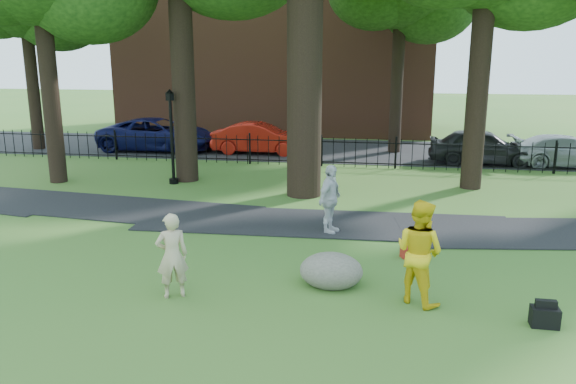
% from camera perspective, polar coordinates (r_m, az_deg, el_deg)
% --- Properties ---
extents(ground, '(120.00, 120.00, 0.00)m').
position_cam_1_polar(ground, '(11.73, -3.30, -8.50)').
color(ground, '#326623').
rests_on(ground, ground).
extents(footpath, '(36.07, 3.85, 0.03)m').
position_cam_1_polar(footpath, '(15.21, 3.69, -3.25)').
color(footpath, black).
rests_on(footpath, ground).
extents(street, '(80.00, 7.00, 0.02)m').
position_cam_1_polar(street, '(27.06, 4.32, 4.24)').
color(street, black).
rests_on(street, ground).
extents(iron_fence, '(44.00, 0.04, 1.20)m').
position_cam_1_polar(iron_fence, '(23.03, 3.39, 4.11)').
color(iron_fence, black).
rests_on(iron_fence, ground).
extents(brick_building, '(18.00, 8.00, 12.00)m').
position_cam_1_polar(brick_building, '(35.21, -0.95, 16.25)').
color(brick_building, brown).
rests_on(brick_building, ground).
extents(woman, '(0.71, 0.62, 1.63)m').
position_cam_1_polar(woman, '(10.69, -11.69, -6.34)').
color(woman, tan).
rests_on(woman, ground).
extents(man, '(1.19, 1.16, 1.94)m').
position_cam_1_polar(man, '(10.48, 13.19, -5.94)').
color(man, yellow).
rests_on(man, ground).
extents(pedestrian, '(0.78, 1.13, 1.78)m').
position_cam_1_polar(pedestrian, '(14.21, 4.28, -0.76)').
color(pedestrian, silver).
rests_on(pedestrian, ground).
extents(boulder, '(1.32, 1.05, 0.73)m').
position_cam_1_polar(boulder, '(11.15, 4.42, -7.72)').
color(boulder, '#5B584B').
rests_on(boulder, ground).
extents(lamppost, '(0.33, 0.33, 3.32)m').
position_cam_1_polar(lamppost, '(20.07, -11.72, 5.39)').
color(lamppost, black).
rests_on(lamppost, ground).
extents(backpack, '(0.46, 0.29, 0.34)m').
position_cam_1_polar(backpack, '(10.54, 24.62, -11.46)').
color(backpack, black).
rests_on(backpack, ground).
extents(red_bag, '(0.41, 0.34, 0.24)m').
position_cam_1_polar(red_bag, '(12.98, 12.18, -6.00)').
color(red_bag, maroon).
rests_on(red_bag, ground).
extents(red_sedan, '(4.35, 1.53, 1.43)m').
position_cam_1_polar(red_sedan, '(26.00, -2.89, 5.47)').
color(red_sedan, '#A9170D').
rests_on(red_sedan, ground).
extents(navy_van, '(5.59, 2.64, 1.54)m').
position_cam_1_polar(navy_van, '(27.53, -13.09, 5.71)').
color(navy_van, '#0C0E3C').
rests_on(navy_van, ground).
extents(grey_car, '(4.46, 2.05, 1.48)m').
position_cam_1_polar(grey_car, '(24.79, 19.13, 4.39)').
color(grey_car, black).
rests_on(grey_car, ground).
extents(silver_car, '(4.53, 2.03, 1.29)m').
position_cam_1_polar(silver_car, '(25.47, 26.44, 3.72)').
color(silver_car, '#9B9EA3').
rests_on(silver_car, ground).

